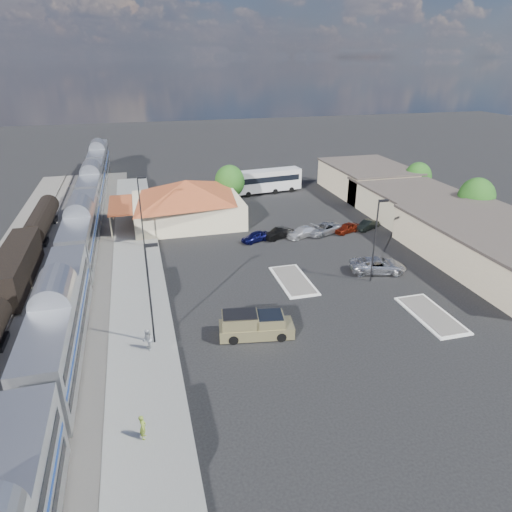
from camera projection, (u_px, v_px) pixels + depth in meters
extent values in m
plane|color=black|center=(262.00, 294.00, 45.96)|extent=(280.00, 280.00, 0.00)
cube|color=#4C4944|center=(51.00, 283.00, 48.09)|extent=(16.00, 100.00, 0.12)
cube|color=gray|center=(139.00, 282.00, 48.42)|extent=(5.50, 92.00, 0.18)
cube|color=silver|center=(60.00, 322.00, 35.46)|extent=(3.00, 20.00, 5.00)
cube|color=black|center=(66.00, 351.00, 36.56)|extent=(2.20, 16.00, 0.60)
cube|color=silver|center=(82.00, 231.00, 54.06)|extent=(3.00, 20.00, 5.00)
cube|color=black|center=(85.00, 252.00, 55.16)|extent=(2.20, 16.00, 0.60)
cube|color=silver|center=(93.00, 186.00, 72.66)|extent=(3.00, 20.00, 5.00)
cube|color=black|center=(95.00, 203.00, 73.76)|extent=(2.20, 16.00, 0.60)
cube|color=silver|center=(99.00, 160.00, 91.27)|extent=(3.00, 20.00, 5.00)
cube|color=black|center=(101.00, 174.00, 92.37)|extent=(2.20, 16.00, 0.60)
cube|color=black|center=(16.00, 266.00, 46.92)|extent=(2.80, 14.00, 3.60)
cube|color=black|center=(20.00, 283.00, 47.68)|extent=(2.20, 12.00, 0.60)
cylinder|color=black|center=(41.00, 219.00, 61.14)|extent=(2.80, 14.00, 2.80)
cube|color=black|center=(44.00, 231.00, 61.86)|extent=(2.20, 12.00, 0.60)
cube|color=#C6BB91|center=(187.00, 210.00, 65.45)|extent=(15.00, 12.00, 3.60)
pyramid|color=brown|center=(186.00, 189.00, 64.21)|extent=(15.30, 12.24, 2.60)
cube|color=brown|center=(121.00, 205.00, 62.71)|extent=(3.20, 9.60, 0.25)
cube|color=#C6B28C|center=(500.00, 248.00, 51.70)|extent=(14.00, 22.00, 4.20)
cube|color=#3F3833|center=(504.00, 229.00, 50.80)|extent=(14.40, 22.40, 0.30)
cube|color=#C6B28C|center=(411.00, 204.00, 67.69)|extent=(12.00, 18.00, 4.00)
cube|color=#3F3833|center=(413.00, 190.00, 66.83)|extent=(12.40, 18.40, 0.30)
cube|color=#C6B28C|center=(367.00, 180.00, 79.99)|extent=(12.00, 16.00, 4.50)
cube|color=#3F3833|center=(368.00, 166.00, 79.03)|extent=(12.40, 16.40, 0.30)
cube|color=silver|center=(293.00, 281.00, 48.65)|extent=(3.30, 7.50, 0.15)
cube|color=#4C4944|center=(293.00, 280.00, 48.61)|extent=(2.70, 6.90, 0.10)
cube|color=silver|center=(431.00, 315.00, 42.14)|extent=(3.30, 7.50, 0.15)
cube|color=#4C4944|center=(431.00, 314.00, 42.10)|extent=(2.70, 6.90, 0.10)
cylinder|color=black|center=(150.00, 296.00, 36.26)|extent=(0.16, 0.16, 9.00)
cube|color=black|center=(151.00, 245.00, 34.64)|extent=(1.00, 0.25, 0.22)
cylinder|color=black|center=(141.00, 213.00, 55.75)|extent=(0.16, 0.16, 9.00)
cube|color=black|center=(142.00, 178.00, 54.13)|extent=(1.00, 0.25, 0.22)
cylinder|color=black|center=(375.00, 242.00, 46.98)|extent=(0.16, 0.16, 9.00)
cube|color=black|center=(384.00, 201.00, 45.36)|extent=(1.00, 0.25, 0.22)
cylinder|color=#382314|center=(472.00, 217.00, 64.01)|extent=(0.30, 0.30, 2.86)
ellipsoid|color=#214814|center=(476.00, 197.00, 62.89)|extent=(4.94, 4.94, 5.46)
cylinder|color=#382314|center=(416.00, 192.00, 76.47)|extent=(0.30, 0.30, 2.55)
ellipsoid|color=#214814|center=(418.00, 177.00, 75.48)|extent=(4.41, 4.41, 4.87)
cylinder|color=#382314|center=(230.00, 198.00, 72.70)|extent=(0.30, 0.30, 2.73)
ellipsoid|color=#214814|center=(230.00, 182.00, 71.63)|extent=(4.71, 4.71, 5.21)
cube|color=tan|center=(256.00, 329.00, 38.91)|extent=(6.59, 3.24, 1.03)
cube|color=tan|center=(256.00, 321.00, 38.59)|extent=(2.71, 2.52, 1.09)
cube|color=tan|center=(256.00, 320.00, 38.55)|extent=(3.33, 2.62, 1.26)
cylinder|color=black|center=(281.00, 337.00, 38.25)|extent=(0.87, 0.45, 0.83)
cylinder|color=black|center=(278.00, 324.00, 40.13)|extent=(0.87, 0.45, 0.83)
cylinder|color=black|center=(233.00, 340.00, 37.87)|extent=(0.87, 0.45, 0.83)
cylinder|color=black|center=(232.00, 326.00, 39.75)|extent=(0.87, 0.45, 0.83)
imported|color=#ACAEB5|center=(378.00, 265.00, 50.43)|extent=(6.64, 4.31, 1.70)
cube|color=white|center=(266.00, 180.00, 79.45)|extent=(12.84, 4.32, 3.57)
cube|color=black|center=(266.00, 178.00, 79.28)|extent=(11.84, 4.23, 0.94)
cylinder|color=black|center=(291.00, 190.00, 80.65)|extent=(0.98, 0.43, 0.94)
cylinder|color=black|center=(285.00, 186.00, 82.73)|extent=(0.98, 0.43, 0.94)
cylinder|color=black|center=(248.00, 194.00, 77.81)|extent=(0.98, 0.43, 0.94)
cylinder|color=black|center=(243.00, 191.00, 79.90)|extent=(0.98, 0.43, 0.94)
imported|color=#9AB739|center=(143.00, 427.00, 28.10)|extent=(0.49, 0.67, 1.72)
imported|color=silver|center=(148.00, 340.00, 36.63)|extent=(0.87, 1.02, 1.85)
imported|color=#0C0D3E|center=(256.00, 237.00, 58.96)|extent=(4.21, 2.83, 1.33)
imported|color=black|center=(279.00, 233.00, 59.97)|extent=(4.46, 2.92, 1.39)
imported|color=silver|center=(302.00, 232.00, 60.46)|extent=(5.02, 3.41, 1.35)
imported|color=#919399|center=(324.00, 229.00, 61.45)|extent=(5.83, 4.30, 1.47)
imported|color=maroon|center=(347.00, 228.00, 61.97)|extent=(4.19, 2.84, 1.33)
imported|color=black|center=(367.00, 225.00, 62.99)|extent=(4.13, 2.97, 1.30)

